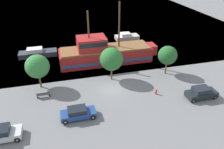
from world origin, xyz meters
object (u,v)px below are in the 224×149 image
object	(u,v)px
parked_car_curb_front	(201,93)
bench_promenade_east	(43,95)
pirate_ship	(104,53)
moored_boat_dockside	(127,37)
moored_boat_outer	(38,53)
parked_car_curb_mid	(78,113)
fire_hydrant	(156,92)
parked_car_curb_rear	(0,134)

from	to	relation	value
parked_car_curb_front	bench_promenade_east	bearing A→B (deg)	165.30
pirate_ship	moored_boat_dockside	world-z (taller)	pirate_ship
pirate_ship	moored_boat_outer	size ratio (longest dim) A/B	2.51
pirate_ship	parked_car_curb_mid	bearing A→B (deg)	-114.45
moored_boat_dockside	bench_promenade_east	xyz separation A→B (m)	(-18.06, -18.81, -0.15)
fire_hydrant	bench_promenade_east	size ratio (longest dim) A/B	0.44
parked_car_curb_front	bench_promenade_east	xyz separation A→B (m)	(-20.83, 5.46, -0.34)
parked_car_curb_front	pirate_ship	bearing A→B (deg)	125.76
parked_car_curb_front	moored_boat_dockside	bearing A→B (deg)	96.52
fire_hydrant	bench_promenade_east	world-z (taller)	bench_promenade_east
parked_car_curb_front	fire_hydrant	world-z (taller)	parked_car_curb_front
pirate_ship	fire_hydrant	size ratio (longest dim) A/B	22.99
bench_promenade_east	parked_car_curb_front	bearing A→B (deg)	-14.70
moored_boat_outer	parked_car_curb_front	size ratio (longest dim) A/B	1.67
moored_boat_outer	parked_car_curb_front	distance (m)	29.69
parked_car_curb_mid	parked_car_curb_rear	world-z (taller)	parked_car_curb_rear
parked_car_curb_front	bench_promenade_east	world-z (taller)	parked_car_curb_front
parked_car_curb_mid	bench_promenade_east	xyz separation A→B (m)	(-4.11, 5.40, -0.27)
parked_car_curb_rear	bench_promenade_east	xyz separation A→B (m)	(4.26, 6.80, -0.30)
moored_boat_dockside	parked_car_curb_mid	bearing A→B (deg)	-119.95
fire_hydrant	pirate_ship	bearing A→B (deg)	111.59
parked_car_curb_mid	moored_boat_dockside	bearing A→B (deg)	60.05
bench_promenade_east	moored_boat_outer	bearing A→B (deg)	94.84
pirate_ship	parked_car_curb_front	xyz separation A→B (m)	(10.27, -14.25, -0.98)
parked_car_curb_rear	fire_hydrant	distance (m)	19.89
pirate_ship	parked_car_curb_mid	distance (m)	15.63
parked_car_curb_rear	moored_boat_outer	bearing A→B (deg)	81.84
parked_car_curb_mid	parked_car_curb_rear	distance (m)	8.49
parked_car_curb_rear	moored_boat_dockside	bearing A→B (deg)	48.93
moored_boat_dockside	parked_car_curb_front	world-z (taller)	parked_car_curb_front
fire_hydrant	bench_promenade_east	xyz separation A→B (m)	(-15.29, 3.15, 0.03)
moored_boat_dockside	fire_hydrant	size ratio (longest dim) A/B	6.91
moored_boat_dockside	moored_boat_outer	xyz separation A→B (m)	(-19.28, -4.40, 0.03)
parked_car_curb_rear	parked_car_curb_mid	bearing A→B (deg)	9.48
pirate_ship	parked_car_curb_front	bearing A→B (deg)	-54.24
parked_car_curb_mid	fire_hydrant	world-z (taller)	parked_car_curb_mid
parked_car_curb_front	fire_hydrant	size ratio (longest dim) A/B	5.48
parked_car_curb_front	parked_car_curb_mid	size ratio (longest dim) A/B	1.00
pirate_ship	parked_car_curb_rear	size ratio (longest dim) A/B	4.15
moored_boat_outer	fire_hydrant	bearing A→B (deg)	-46.76
moored_boat_dockside	fire_hydrant	distance (m)	22.13
parked_car_curb_front	fire_hydrant	distance (m)	6.02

